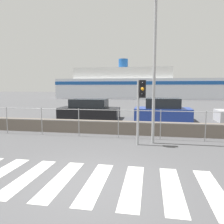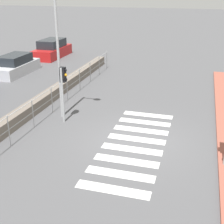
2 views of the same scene
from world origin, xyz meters
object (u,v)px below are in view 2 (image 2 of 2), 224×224
traffic_light_far (63,82)px  parked_car_red (52,50)px  streetlamp (62,43)px  parked_car_silver (16,66)px

traffic_light_far → parked_car_red: traffic_light_far is taller
traffic_light_far → parked_car_red: size_ratio=0.58×
streetlamp → parked_car_silver: size_ratio=1.38×
parked_car_red → parked_car_silver: bearing=180.0°
traffic_light_far → parked_car_silver: traffic_light_far is taller
streetlamp → parked_car_silver: (6.34, 6.72, -2.98)m
streetlamp → parked_car_silver: 9.70m
traffic_light_far → parked_car_red: bearing=28.4°
parked_car_red → traffic_light_far: bearing=-151.6°
streetlamp → parked_car_red: (12.23, 6.72, -2.90)m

